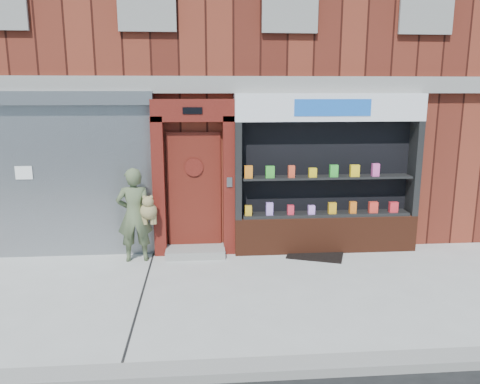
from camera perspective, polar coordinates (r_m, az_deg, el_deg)
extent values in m
plane|color=#9E9E99|center=(7.39, 0.38, -12.09)|extent=(80.00, 80.00, 0.00)
cube|color=gray|center=(5.48, 2.53, -20.76)|extent=(60.00, 0.30, 0.12)
cube|color=#4B1911|center=(12.76, -2.10, 16.52)|extent=(12.00, 8.00, 8.00)
cube|color=gray|center=(8.65, -0.75, 12.94)|extent=(12.00, 0.16, 0.30)
cube|color=gray|center=(9.12, -19.89, 1.12)|extent=(3.00, 0.10, 2.80)
cube|color=slate|center=(8.91, -20.71, 10.67)|extent=(3.10, 0.30, 0.24)
cube|color=white|center=(9.27, -24.86, 2.14)|extent=(0.30, 0.01, 0.24)
cube|color=#4B110C|center=(8.78, -9.85, 0.60)|extent=(0.22, 0.28, 2.60)
cube|color=#4B110C|center=(8.75, -1.34, 0.75)|extent=(0.22, 0.28, 2.60)
cube|color=#4B110C|center=(8.57, -5.80, 9.88)|extent=(1.50, 0.28, 0.40)
cube|color=black|center=(8.42, -5.81, 9.84)|extent=(0.35, 0.01, 0.12)
cube|color=#52170F|center=(8.87, -5.58, 0.18)|extent=(1.00, 0.06, 2.20)
cylinder|color=black|center=(8.75, -5.64, 3.01)|extent=(0.28, 0.02, 0.28)
cylinder|color=#4B110C|center=(8.74, -5.64, 3.00)|extent=(0.34, 0.02, 0.34)
cube|color=gray|center=(8.91, -5.45, -7.27)|extent=(1.10, 0.55, 0.15)
cube|color=slate|center=(8.59, -1.29, 1.20)|extent=(0.10, 0.02, 0.18)
cube|color=#502212|center=(9.23, 10.30, -4.94)|extent=(3.50, 0.40, 0.70)
cube|color=black|center=(8.65, -0.27, 2.63)|extent=(0.12, 0.40, 1.80)
cube|color=black|center=(9.53, 20.47, 2.75)|extent=(0.12, 0.40, 1.80)
cube|color=black|center=(9.12, 10.30, 2.93)|extent=(3.30, 0.03, 1.80)
cube|color=black|center=(9.12, 10.39, -2.66)|extent=(3.20, 0.36, 0.06)
cube|color=black|center=(8.97, 10.56, 1.79)|extent=(3.20, 0.36, 0.04)
cube|color=white|center=(8.83, 10.90, 10.12)|extent=(3.50, 0.40, 0.50)
cube|color=#1751B0|center=(8.63, 11.26, 10.06)|extent=(1.40, 0.01, 0.30)
cube|color=gold|center=(8.75, 1.02, -2.27)|extent=(0.13, 0.09, 0.19)
cube|color=#A97EE4|center=(8.79, 3.61, -2.05)|extent=(0.13, 0.09, 0.24)
cube|color=red|center=(8.86, 6.17, -2.17)|extent=(0.12, 0.09, 0.18)
cube|color=#CB88F5|center=(8.95, 8.69, -2.15)|extent=(0.12, 0.09, 0.16)
cube|color=orange|center=(9.04, 11.16, -1.94)|extent=(0.14, 0.09, 0.21)
cube|color=orange|center=(9.16, 13.58, -1.83)|extent=(0.12, 0.09, 0.22)
cube|color=red|center=(9.29, 15.92, -1.80)|extent=(0.16, 0.09, 0.21)
cube|color=red|center=(9.44, 18.19, -1.76)|extent=(0.16, 0.09, 0.20)
cube|color=orange|center=(8.59, 1.03, 2.47)|extent=(0.15, 0.09, 0.23)
cube|color=green|center=(8.64, 3.68, 2.46)|extent=(0.16, 0.09, 0.22)
cube|color=#D94426|center=(8.71, 6.28, 2.50)|extent=(0.12, 0.09, 0.22)
cube|color=yellow|center=(8.80, 8.84, 2.36)|extent=(0.14, 0.09, 0.17)
cube|color=green|center=(8.90, 11.35, 2.54)|extent=(0.15, 0.09, 0.22)
cube|color=yellow|center=(9.01, 13.80, 2.54)|extent=(0.17, 0.09, 0.22)
cube|color=#E14B9F|center=(9.15, 16.18, 2.61)|extent=(0.13, 0.09, 0.24)
imported|color=#4E5C3C|center=(8.62, -12.75, -2.73)|extent=(0.66, 0.46, 1.72)
sphere|color=olive|center=(8.53, -11.08, -2.29)|extent=(0.30, 0.30, 0.30)
sphere|color=olive|center=(8.44, -11.16, -1.18)|extent=(0.20, 0.20, 0.20)
sphere|color=olive|center=(8.43, -11.59, -0.65)|extent=(0.07, 0.07, 0.07)
sphere|color=olive|center=(8.41, -10.77, -0.63)|extent=(0.07, 0.07, 0.07)
cylinder|color=olive|center=(8.58, -11.71, -3.28)|extent=(0.07, 0.07, 0.18)
cylinder|color=olive|center=(8.56, -10.36, -3.26)|extent=(0.07, 0.07, 0.18)
cylinder|color=olive|center=(8.56, -11.45, -3.31)|extent=(0.07, 0.07, 0.18)
cylinder|color=olive|center=(8.54, -10.64, -3.30)|extent=(0.07, 0.07, 0.18)
cube|color=black|center=(9.04, 9.17, -7.50)|extent=(1.20, 1.02, 0.03)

